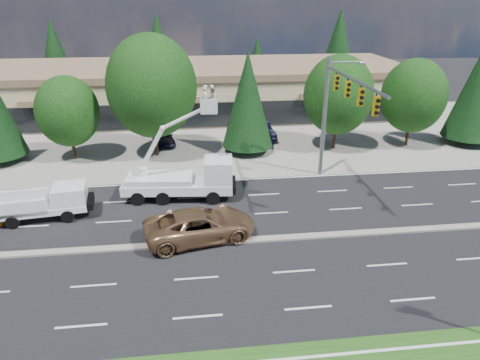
{
  "coord_description": "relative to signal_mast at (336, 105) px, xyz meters",
  "views": [
    {
      "loc": [
        0.12,
        -20.96,
        13.11
      ],
      "look_at": [
        2.97,
        3.31,
        2.4
      ],
      "focal_mm": 32.0,
      "sensor_mm": 36.0,
      "label": 1
    }
  ],
  "objects": [
    {
      "name": "tree_front_d",
      "position": [
        -13.03,
        7.96,
        -0.01
      ],
      "size": [
        7.44,
        7.44,
        10.32
      ],
      "color": "#332114",
      "rests_on": "ground"
    },
    {
      "name": "parked_car_west",
      "position": [
        -12.64,
        11.09,
        -5.29
      ],
      "size": [
        2.61,
        4.76,
        1.53
      ],
      "primitive_type": "imported",
      "rotation": [
        0.0,
        0.0,
        0.19
      ],
      "color": "black",
      "rests_on": "ground"
    },
    {
      "name": "tree_back_b",
      "position": [
        -14.03,
        34.96,
        -0.28
      ],
      "size": [
        5.46,
        5.46,
        10.77
      ],
      "color": "#332114",
      "rests_on": "ground"
    },
    {
      "name": "parked_car_east",
      "position": [
        -3.25,
        11.87,
        -5.24
      ],
      "size": [
        2.72,
        5.19,
        1.63
      ],
      "primitive_type": "imported",
      "rotation": [
        0.0,
        0.0,
        0.21
      ],
      "color": "black",
      "rests_on": "ground"
    },
    {
      "name": "tree_front_h",
      "position": [
        15.97,
        7.96,
        -0.99
      ],
      "size": [
        4.79,
        4.79,
        9.45
      ],
      "color": "#332114",
      "rests_on": "ground"
    },
    {
      "name": "road_median",
      "position": [
        -10.03,
        -7.04,
        -6.0
      ],
      "size": [
        120.0,
        0.55,
        0.12
      ],
      "primitive_type": "cube",
      "color": "gray",
      "rests_on": "ground"
    },
    {
      "name": "signal_mast",
      "position": [
        0.0,
        0.0,
        0.0
      ],
      "size": [
        2.76,
        10.16,
        9.0
      ],
      "color": "gray",
      "rests_on": "ground"
    },
    {
      "name": "tree_back_c",
      "position": [
        -0.03,
        34.96,
        -2.07
      ],
      "size": [
        3.78,
        3.78,
        7.44
      ],
      "color": "#332114",
      "rests_on": "ground"
    },
    {
      "name": "strip_mall",
      "position": [
        -10.03,
        22.93,
        -3.23
      ],
      "size": [
        50.4,
        15.4,
        5.5
      ],
      "color": "#C3B186",
      "rests_on": "ground"
    },
    {
      "name": "bucket_truck",
      "position": [
        -10.33,
        -0.91,
        -4.37
      ],
      "size": [
        7.66,
        2.97,
        7.83
      ],
      "rotation": [
        0.0,
        0.0,
        -0.09
      ],
      "color": "white",
      "rests_on": "ground"
    },
    {
      "name": "ground",
      "position": [
        -10.03,
        -7.04,
        -6.06
      ],
      "size": [
        140.0,
        140.0,
        0.0
      ],
      "primitive_type": "plane",
      "color": "black",
      "rests_on": "ground"
    },
    {
      "name": "tree_front_g",
      "position": [
        9.97,
        7.96,
        -1.39
      ],
      "size": [
        5.75,
        5.75,
        7.98
      ],
      "color": "#332114",
      "rests_on": "ground"
    },
    {
      "name": "concrete_apron",
      "position": [
        -10.03,
        12.96,
        -6.05
      ],
      "size": [
        140.0,
        22.0,
        0.01
      ],
      "primitive_type": "cube",
      "color": "gray",
      "rests_on": "ground"
    },
    {
      "name": "utility_pickup",
      "position": [
        -19.04,
        -2.79,
        -5.2
      ],
      "size": [
        5.61,
        2.67,
        2.07
      ],
      "rotation": [
        0.0,
        0.0,
        0.13
      ],
      "color": "white",
      "rests_on": "ground"
    },
    {
      "name": "tree_back_d",
      "position": [
        11.97,
        34.96,
        0.01
      ],
      "size": [
        5.74,
        5.74,
        11.31
      ],
      "color": "#332114",
      "rests_on": "ground"
    },
    {
      "name": "tree_back_a",
      "position": [
        -28.03,
        34.96,
        -0.64
      ],
      "size": [
        5.12,
        5.12,
        10.09
      ],
      "color": "#332114",
      "rests_on": "ground"
    },
    {
      "name": "tree_front_c",
      "position": [
        -20.03,
        7.96,
        -1.91
      ],
      "size": [
        5.11,
        5.11,
        7.1
      ],
      "color": "#332114",
      "rests_on": "ground"
    },
    {
      "name": "minivan",
      "position": [
        -9.69,
        -6.44,
        -5.17
      ],
      "size": [
        6.87,
        4.22,
        1.78
      ],
      "primitive_type": "imported",
      "rotation": [
        0.0,
        0.0,
        1.78
      ],
      "color": "#936947",
      "rests_on": "ground"
    },
    {
      "name": "traffic_cone_c",
      "position": [
        -8.19,
        -3.38,
        -5.72
      ],
      "size": [
        0.4,
        0.4,
        0.7
      ],
      "color": "orange",
      "rests_on": "ground"
    },
    {
      "name": "traffic_cone_b",
      "position": [
        -11.55,
        -3.73,
        -5.72
      ],
      "size": [
        0.4,
        0.4,
        0.7
      ],
      "color": "orange",
      "rests_on": "ground"
    },
    {
      "name": "tree_front_e",
      "position": [
        -5.03,
        7.96,
        -1.34
      ],
      "size": [
        4.46,
        4.46,
        8.8
      ],
      "color": "#332114",
      "rests_on": "ground"
    },
    {
      "name": "tree_front_f",
      "position": [
        2.97,
        7.96,
        -1.12
      ],
      "size": [
        6.08,
        6.08,
        8.44
      ],
      "color": "#332114",
      "rests_on": "ground"
    }
  ]
}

